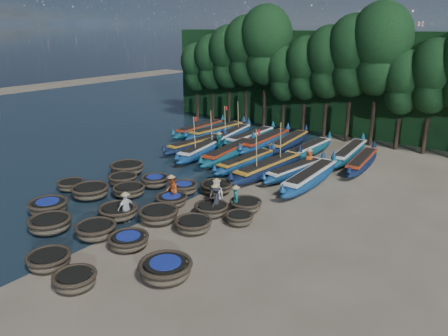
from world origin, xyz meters
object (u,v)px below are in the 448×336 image
Objects in this scene: coracle_18 at (211,209)px; long_boat_15 at (309,150)px; coracle_6 at (50,224)px; long_boat_3 at (203,149)px; coracle_5 at (48,207)px; long_boat_16 at (349,153)px; coracle_24 at (246,205)px; fisherman_0 at (217,192)px; coracle_8 at (129,241)px; fisherman_2 at (172,189)px; coracle_22 at (184,188)px; long_boat_8 at (310,177)px; fisherman_4 at (126,207)px; fisherman_3 at (215,199)px; coracle_9 at (166,269)px; coracle_23 at (216,187)px; long_boat_5 at (246,162)px; long_boat_6 at (268,168)px; long_boat_9 at (200,129)px; long_boat_12 at (251,137)px; coracle_16 at (129,190)px; coracle_4 at (75,280)px; long_boat_7 at (295,170)px; long_boat_4 at (230,152)px; coracle_10 at (71,185)px; long_boat_17 at (362,162)px; long_boat_14 at (289,142)px; fisherman_1 at (236,197)px; fisherman_5 at (219,143)px; long_boat_11 at (231,135)px; coracle_17 at (172,200)px; coracle_14 at (193,224)px; coracle_20 at (127,168)px; coracle_21 at (155,181)px; coracle_12 at (118,212)px; long_boat_10 at (217,131)px; coracle_19 at (239,218)px; coracle_3 at (49,260)px; coracle_13 at (158,214)px.

long_boat_15 is at bearing 93.45° from coracle_18.
long_boat_3 is (-2.38, 15.91, 0.13)m from coracle_6.
long_boat_16 is (9.99, 20.98, 0.09)m from coracle_5.
fisherman_0 is at bearing -169.62° from coracle_24.
coracle_8 is 1.17× the size of fisherman_2.
fisherman_2 is (0.50, -1.66, 0.53)m from coracle_22.
fisherman_4 is at bearing -118.17° from long_boat_8.
fisherman_3 reaches higher than coracle_18.
fisherman_2 is at bearing 131.35° from coracle_9.
long_boat_5 reaches higher than coracle_23.
long_boat_6 reaches higher than long_boat_9.
long_boat_16 reaches higher than coracle_22.
long_boat_8 is 11.77m from long_boat_12.
coracle_5 is 9.54m from coracle_18.
fisherman_4 is at bearing -79.30° from long_boat_3.
fisherman_0 is at bearing 22.13° from coracle_16.
coracle_4 is 1.05× the size of coracle_24.
long_boat_7 is 13.13m from fisherman_4.
long_boat_9 is 4.19× the size of fisherman_3.
coracle_5 is 0.27× the size of long_boat_9.
long_boat_4 is (-0.04, 16.43, 0.14)m from coracle_6.
long_boat_7 is at bearing 46.36° from coracle_10.
coracle_23 is at bearing -166.38° from fisherman_3.
coracle_5 is 22.61m from long_boat_17.
long_boat_5 is (2.37, 15.31, 0.07)m from coracle_6.
long_boat_15 is 0.95× the size of long_boat_16.
fisherman_1 is (4.18, -14.19, 0.33)m from long_boat_14.
long_boat_17 is (2.68, 12.05, 0.14)m from coracle_24.
long_boat_6 is at bearing 29.92° from fisherman_5.
long_boat_9 is 1.00× the size of long_boat_11.
coracle_10 is at bearing -163.66° from coracle_17.
coracle_4 is 0.24× the size of long_boat_12.
coracle_22 is at bearing -135.02° from long_boat_8.
coracle_24 is (0.76, 3.92, 0.00)m from coracle_14.
coracle_20 is at bearing 178.46° from coracle_24.
coracle_8 is 9.74m from coracle_10.
long_boat_12 is (-6.12, 6.91, -0.03)m from long_boat_6.
coracle_20 is 1.30× the size of fisherman_4.
coracle_14 is 5.53m from coracle_22.
coracle_21 is 0.26× the size of long_boat_3.
fisherman_2 is (0.96, 3.45, 0.53)m from coracle_12.
long_boat_10 is at bearing 162.12° from long_boat_11.
long_boat_9 is at bearing 171.17° from long_boat_17.
coracle_14 is 2.66m from coracle_19.
fisherman_0 is at bearing 165.02° from fisherman_4.
coracle_21 is 14.36m from long_boat_14.
coracle_13 reaches higher than coracle_3.
long_boat_11 reaches higher than fisherman_3.
coracle_14 is 20.63m from long_boat_10.
long_boat_9 is at bearing 169.48° from long_boat_11.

